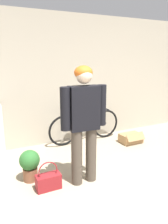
{
  "coord_description": "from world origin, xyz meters",
  "views": [
    {
      "loc": [
        -1.38,
        -1.41,
        1.75
      ],
      "look_at": [
        -0.13,
        1.14,
        1.04
      ],
      "focal_mm": 35.0,
      "sensor_mm": 36.0,
      "label": 1
    }
  ],
  "objects_px": {
    "bicycle": "(85,126)",
    "cardboard_box": "(131,138)",
    "handbag": "(48,181)",
    "person": "(84,118)",
    "potted_plant": "(30,164)"
  },
  "relations": [
    {
      "from": "bicycle",
      "to": "potted_plant",
      "type": "relative_size",
      "value": 3.55
    },
    {
      "from": "bicycle",
      "to": "potted_plant",
      "type": "bearing_deg",
      "value": -146.07
    },
    {
      "from": "bicycle",
      "to": "handbag",
      "type": "height_order",
      "value": "bicycle"
    },
    {
      "from": "bicycle",
      "to": "potted_plant",
      "type": "height_order",
      "value": "bicycle"
    },
    {
      "from": "potted_plant",
      "to": "person",
      "type": "bearing_deg",
      "value": -28.32
    },
    {
      "from": "handbag",
      "to": "potted_plant",
      "type": "height_order",
      "value": "potted_plant"
    },
    {
      "from": "bicycle",
      "to": "cardboard_box",
      "type": "xyz_separation_m",
      "value": [
        0.83,
        -0.49,
        -0.25
      ]
    },
    {
      "from": "person",
      "to": "potted_plant",
      "type": "bearing_deg",
      "value": 155.29
    },
    {
      "from": "bicycle",
      "to": "cardboard_box",
      "type": "height_order",
      "value": "bicycle"
    },
    {
      "from": "potted_plant",
      "to": "bicycle",
      "type": "bearing_deg",
      "value": 35.96
    },
    {
      "from": "person",
      "to": "potted_plant",
      "type": "distance_m",
      "value": 1.05
    },
    {
      "from": "person",
      "to": "handbag",
      "type": "relative_size",
      "value": 4.12
    },
    {
      "from": "handbag",
      "to": "cardboard_box",
      "type": "xyz_separation_m",
      "value": [
        2.06,
        0.86,
        -0.02
      ]
    },
    {
      "from": "person",
      "to": "cardboard_box",
      "type": "distance_m",
      "value": 1.99
    },
    {
      "from": "cardboard_box",
      "to": "potted_plant",
      "type": "xyz_separation_m",
      "value": [
        -2.24,
        -0.53,
        0.17
      ]
    }
  ]
}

